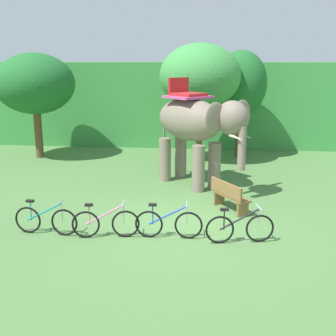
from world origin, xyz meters
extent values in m
plane|color=#4C753D|center=(0.00, 0.00, 0.00)|extent=(80.00, 80.00, 0.00)
cube|color=#3D8E42|center=(0.00, 13.32, 2.14)|extent=(36.00, 6.00, 4.28)
cylinder|color=brown|center=(-7.09, 7.65, 1.08)|extent=(0.35, 0.35, 2.15)
ellipsoid|color=#1E6028|center=(-7.09, 7.65, 3.37)|extent=(3.54, 3.54, 2.70)
cylinder|color=brown|center=(0.26, 7.49, 1.24)|extent=(0.27, 0.27, 2.49)
ellipsoid|color=#3D8E42|center=(0.26, 7.49, 3.72)|extent=(3.45, 3.45, 2.75)
cylinder|color=brown|center=(2.06, 8.66, 1.02)|extent=(0.31, 0.31, 2.04)
ellipsoid|color=#1E6028|center=(2.06, 8.66, 3.36)|extent=(2.31, 2.31, 2.94)
ellipsoid|color=gray|center=(0.02, 3.93, 2.35)|extent=(3.05, 3.04, 1.50)
cylinder|color=gray|center=(0.93, 3.57, 0.80)|extent=(0.44, 0.44, 1.60)
cylinder|color=gray|center=(0.38, 3.02, 0.80)|extent=(0.44, 0.44, 1.60)
cylinder|color=gray|center=(-0.35, 4.83, 0.80)|extent=(0.44, 0.44, 1.60)
cylinder|color=gray|center=(-0.89, 4.29, 0.80)|extent=(0.44, 0.44, 1.60)
ellipsoid|color=gray|center=(1.44, 2.52, 2.60)|extent=(1.49, 1.48, 1.10)
ellipsoid|color=gray|center=(1.77, 3.07, 2.65)|extent=(0.70, 0.71, 0.96)
ellipsoid|color=gray|center=(0.89, 2.18, 2.65)|extent=(0.70, 0.71, 0.96)
cylinder|color=gray|center=(1.76, 2.20, 1.70)|extent=(0.26, 0.26, 1.40)
cone|color=beige|center=(1.88, 2.39, 2.05)|extent=(0.48, 0.48, 0.21)
cone|color=beige|center=(1.57, 2.08, 2.05)|extent=(0.48, 0.48, 0.21)
cube|color=#BF4C8C|center=(-0.05, 4.00, 3.13)|extent=(1.86, 1.86, 0.08)
cube|color=#B22323|center=(-0.05, 4.00, 3.22)|extent=(1.41, 1.41, 0.10)
cube|color=#B22323|center=(-0.41, 4.35, 3.50)|extent=(0.70, 0.71, 0.56)
cylinder|color=gray|center=(-0.99, 4.93, 1.90)|extent=(0.08, 0.08, 0.90)
torus|color=black|center=(-3.88, -1.12, 0.36)|extent=(0.71, 0.11, 0.71)
torus|color=black|center=(-2.89, -1.20, 0.36)|extent=(0.71, 0.11, 0.71)
cylinder|color=teal|center=(-3.41, -1.16, 0.60)|extent=(0.97, 0.12, 0.54)
cylinder|color=teal|center=(-3.79, -1.13, 0.61)|extent=(0.03, 0.03, 0.52)
cube|color=black|center=(-3.79, -1.13, 0.88)|extent=(0.21, 0.12, 0.06)
cylinder|color=#9E9EA3|center=(-2.94, -1.20, 0.64)|extent=(0.03, 0.03, 0.55)
cylinder|color=#9E9EA3|center=(-2.94, -1.20, 0.91)|extent=(0.07, 0.52, 0.03)
torus|color=black|center=(-2.30, -1.29, 0.36)|extent=(0.71, 0.15, 0.71)
torus|color=black|center=(-1.31, -1.14, 0.36)|extent=(0.71, 0.15, 0.71)
cylinder|color=pink|center=(-1.83, -1.22, 0.60)|extent=(0.97, 0.19, 0.54)
cylinder|color=pink|center=(-2.20, -1.28, 0.61)|extent=(0.03, 0.03, 0.52)
cube|color=black|center=(-2.20, -1.28, 0.88)|extent=(0.21, 0.13, 0.06)
cylinder|color=#9E9EA3|center=(-1.36, -1.15, 0.64)|extent=(0.03, 0.03, 0.55)
cylinder|color=#9E9EA3|center=(-1.36, -1.15, 0.91)|extent=(0.11, 0.52, 0.03)
torus|color=black|center=(-0.72, -1.10, 0.36)|extent=(0.71, 0.07, 0.71)
torus|color=black|center=(0.28, -1.08, 0.36)|extent=(0.71, 0.07, 0.71)
cylinder|color=blue|center=(-0.25, -1.09, 0.60)|extent=(0.97, 0.06, 0.54)
cylinder|color=blue|center=(-0.62, -1.10, 0.61)|extent=(0.03, 0.03, 0.52)
cube|color=black|center=(-0.62, -1.10, 0.88)|extent=(0.20, 0.10, 0.06)
cylinder|color=#9E9EA3|center=(0.23, -1.08, 0.64)|extent=(0.03, 0.03, 0.55)
cylinder|color=#9E9EA3|center=(0.23, -1.08, 0.91)|extent=(0.04, 0.52, 0.03)
torus|color=black|center=(1.05, -1.30, 0.36)|extent=(0.71, 0.18, 0.71)
torus|color=black|center=(2.04, -1.11, 0.36)|extent=(0.71, 0.18, 0.71)
cylinder|color=black|center=(1.52, -1.21, 0.60)|extent=(0.96, 0.22, 0.54)
cylinder|color=black|center=(1.15, -1.28, 0.61)|extent=(0.03, 0.03, 0.52)
cube|color=black|center=(1.15, -1.28, 0.88)|extent=(0.22, 0.14, 0.06)
cylinder|color=#9E9EA3|center=(1.99, -1.12, 0.64)|extent=(0.03, 0.03, 0.55)
cylinder|color=#9E9EA3|center=(1.99, -1.12, 0.91)|extent=(0.13, 0.52, 0.03)
cube|color=brown|center=(1.41, 1.18, 0.45)|extent=(1.16, 1.47, 0.06)
cube|color=brown|center=(1.26, 1.08, 0.69)|extent=(0.87, 1.29, 0.40)
cube|color=brown|center=(1.08, 1.68, 0.23)|extent=(0.34, 0.26, 0.45)
cube|color=brown|center=(1.74, 0.68, 0.23)|extent=(0.34, 0.26, 0.45)
camera|label=1|loc=(0.78, -11.21, 4.36)|focal=46.14mm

